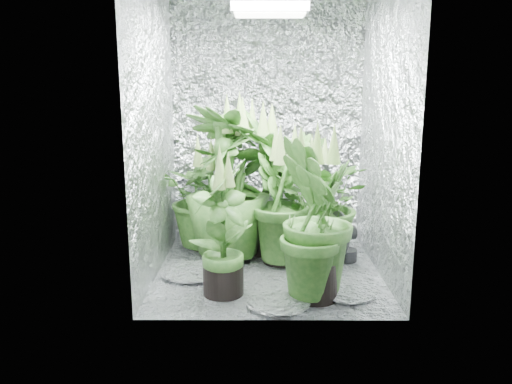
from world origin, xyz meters
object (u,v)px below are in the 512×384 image
at_px(grow_lamp, 270,8).
at_px(plant_g, 317,220).
at_px(plant_c, 283,201).
at_px(plant_d, 228,184).
at_px(plant_e, 317,203).
at_px(circulation_fan, 343,240).
at_px(plant_a, 207,196).
at_px(plant_b, 264,183).
at_px(plant_f, 223,230).

height_order(grow_lamp, plant_g, grow_lamp).
xyz_separation_m(plant_c, plant_d, (-0.42, 0.11, 0.11)).
xyz_separation_m(plant_e, circulation_fan, (0.21, -0.01, -0.29)).
relative_size(plant_a, plant_e, 0.96).
bearing_deg(grow_lamp, plant_g, -59.79).
bearing_deg(plant_b, grow_lamp, -86.57).
relative_size(plant_d, plant_f, 1.32).
distance_m(plant_d, circulation_fan, 0.98).
bearing_deg(plant_a, plant_b, -11.85).
bearing_deg(plant_b, plant_e, -28.51).
bearing_deg(plant_c, plant_g, -75.45).
bearing_deg(plant_g, plant_c, 104.55).
bearing_deg(plant_a, plant_f, -78.20).
bearing_deg(plant_a, plant_d, -50.64).
relative_size(plant_c, plant_e, 1.09).
xyz_separation_m(plant_c, circulation_fan, (0.46, 0.01, -0.31)).
height_order(plant_c, plant_g, plant_g).
bearing_deg(plant_g, plant_b, 108.92).
relative_size(plant_f, circulation_fan, 2.38).
xyz_separation_m(grow_lamp, plant_f, (-0.30, -0.43, -1.39)).
height_order(plant_e, plant_g, plant_g).
relative_size(grow_lamp, plant_g, 0.45).
xyz_separation_m(grow_lamp, plant_c, (0.11, 0.18, -1.35)).
height_order(plant_d, plant_g, plant_d).
relative_size(grow_lamp, plant_d, 0.39).
relative_size(plant_c, circulation_fan, 2.63).
distance_m(grow_lamp, plant_g, 1.43).
distance_m(plant_b, circulation_fan, 0.75).
bearing_deg(plant_c, plant_d, 165.88).
distance_m(plant_c, plant_d, 0.45).
bearing_deg(plant_d, plant_g, -52.59).
bearing_deg(plant_f, plant_e, 43.25).
bearing_deg(plant_c, plant_a, 151.09).
height_order(plant_b, plant_e, plant_b).
distance_m(plant_c, plant_g, 0.69).
distance_m(plant_b, plant_f, 0.90).
height_order(plant_c, circulation_fan, plant_c).
xyz_separation_m(plant_d, plant_f, (0.01, -0.71, -0.15)).
xyz_separation_m(plant_e, plant_g, (-0.08, -0.70, 0.05)).
relative_size(plant_e, plant_g, 0.88).
xyz_separation_m(plant_b, plant_c, (0.14, -0.24, -0.09)).
bearing_deg(plant_a, circulation_fan, -16.67).
distance_m(grow_lamp, plant_a, 1.56).
xyz_separation_m(plant_b, circulation_fan, (0.60, -0.22, -0.40)).
bearing_deg(plant_d, plant_e, -6.89).
xyz_separation_m(plant_g, circulation_fan, (0.29, 0.69, -0.34)).
bearing_deg(plant_c, plant_b, 120.04).
bearing_deg(plant_d, plant_a, 129.36).
distance_m(grow_lamp, plant_c, 1.36).
bearing_deg(circulation_fan, plant_d, 159.04).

